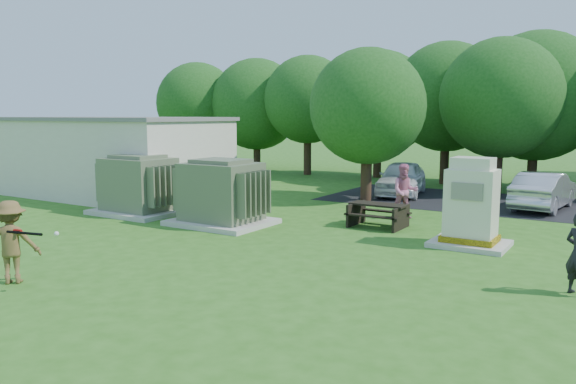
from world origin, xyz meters
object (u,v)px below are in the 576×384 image
Objects in this scene: picnic_table at (378,212)px; car_silver_a at (543,191)px; person_at_picnic at (405,191)px; transformer_left at (139,186)px; transformer_right at (221,194)px; generator_cabinet at (471,208)px; batter at (11,242)px; car_white at (402,178)px.

picnic_table is 7.38m from car_silver_a.
transformer_left is at bearing 178.47° from person_at_picnic.
transformer_right is at bearing -165.82° from person_at_picnic.
generator_cabinet is at bearing -73.25° from person_at_picnic.
picnic_table is at bearing 64.02° from car_silver_a.
transformer_left is 1.74× the size of picnic_table.
generator_cabinet reaches higher than batter.
transformer_left is 11.20m from generator_cabinet.
car_white is 5.81m from car_silver_a.
car_silver_a is (8.18, 8.55, -0.28)m from transformer_right.
transformer_right is 9.64m from car_white.
car_silver_a is (7.89, 15.74, -0.17)m from batter.
car_white is at bearing 56.71° from transformer_left.
car_silver_a is (0.74, 7.39, -0.34)m from generator_cabinet.
person_at_picnic is at bearing 85.41° from picnic_table.
generator_cabinet is 1.37× the size of picnic_table.
generator_cabinet is (7.44, 1.16, 0.06)m from transformer_right.
picnic_table is 0.40× the size of car_white.
generator_cabinet is at bearing -19.26° from picnic_table.
picnic_table is at bearing -156.08° from batter.
transformer_left is 0.72× the size of car_silver_a.
picnic_table is (8.07, 2.23, -0.51)m from transformer_left.
person_at_picnic reaches higher than batter.
generator_cabinet is 0.56× the size of car_silver_a.
transformer_left is 1.74× the size of batter.
transformer_right is 1.28× the size of generator_cabinet.
person_at_picnic is 0.44× the size of car_silver_a.
car_silver_a is (3.67, 4.45, -0.22)m from person_at_picnic.
transformer_right is at bearing -116.36° from car_white.
transformer_left reaches higher than car_white.
car_silver_a is at bearing 35.73° from transformer_left.
transformer_left reaches higher than car_silver_a.
transformer_right is 0.70× the size of car_white.
transformer_left is at bearing -103.65° from batter.
batter is 0.94× the size of person_at_picnic.
car_white is (6.12, 9.32, -0.23)m from transformer_left.
transformer_left is 1.64× the size of person_at_picnic.
person_at_picnic reaches higher than car_silver_a.
picnic_table is 10.27m from batter.
batter is at bearing -130.55° from generator_cabinet.
generator_cabinet is (11.14, 1.16, 0.06)m from transformer_left.
transformer_right is at bearing -152.91° from picnic_table.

